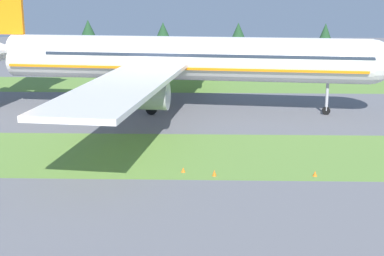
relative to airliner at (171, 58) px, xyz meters
The scene contains 7 objects.
grass_strip_near 25.90m from the airliner, 77.47° to the right, with size 320.00×17.79×0.01m, color olive.
grass_strip_far 25.42m from the airliner, 77.21° to the left, with size 320.00×17.79×0.01m, color olive.
airliner is the anchor object (origin of this frame).
taxiway_marker_0 33.16m from the airliner, 78.61° to the right, with size 0.44×0.44×0.63m, color orange.
taxiway_marker_1 36.26m from the airliner, 62.47° to the right, with size 0.44×0.44×0.54m, color orange.
taxiway_marker_2 31.67m from the airliner, 83.99° to the right, with size 0.44×0.44×0.49m, color orange.
distant_tree_line 59.74m from the airliner, 82.71° to the left, with size 176.55×7.90×11.24m.
Camera 1 is at (0.39, -20.86, 18.00)m, focal length 52.38 mm.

